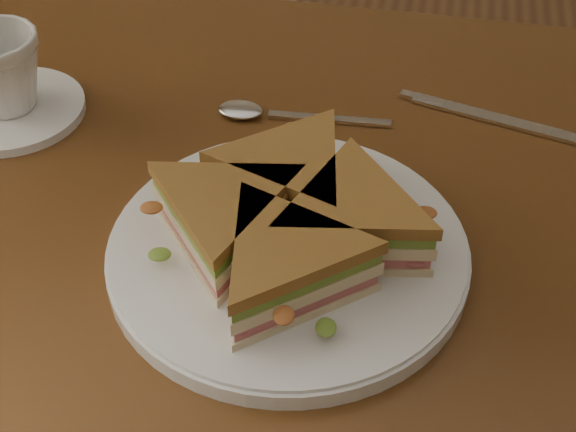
{
  "coord_description": "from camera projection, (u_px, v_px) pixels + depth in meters",
  "views": [
    {
      "loc": [
        0.04,
        -0.54,
        1.25
      ],
      "look_at": [
        -0.06,
        -0.06,
        0.8
      ],
      "focal_mm": 50.0,
      "sensor_mm": 36.0,
      "label": 1
    }
  ],
  "objects": [
    {
      "name": "table",
      "position": [
        357.0,
        294.0,
        0.8
      ],
      "size": [
        1.2,
        0.8,
        0.75
      ],
      "color": "#3B200D",
      "rests_on": "ground"
    },
    {
      "name": "plate",
      "position": [
        288.0,
        252.0,
        0.69
      ],
      "size": [
        0.31,
        0.31,
        0.02
      ],
      "primitive_type": "cylinder",
      "color": "white",
      "rests_on": "table"
    },
    {
      "name": "sandwich_wedges",
      "position": [
        288.0,
        220.0,
        0.66
      ],
      "size": [
        0.28,
        0.28,
        0.06
      ],
      "color": "beige",
      "rests_on": "plate"
    },
    {
      "name": "crisps_mound",
      "position": [
        288.0,
        224.0,
        0.67
      ],
      "size": [
        0.09,
        0.09,
        0.05
      ],
      "primitive_type": null,
      "color": "orange",
      "rests_on": "plate"
    },
    {
      "name": "spoon",
      "position": [
        262.0,
        113.0,
        0.85
      ],
      "size": [
        0.18,
        0.03,
        0.01
      ],
      "rotation": [
        0.0,
        0.0,
        0.06
      ],
      "color": "silver",
      "rests_on": "table"
    },
    {
      "name": "knife",
      "position": [
        491.0,
        118.0,
        0.84
      ],
      "size": [
        0.21,
        0.07,
        0.0
      ],
      "rotation": [
        0.0,
        0.0,
        -0.25
      ],
      "color": "silver",
      "rests_on": "table"
    },
    {
      "name": "saucer",
      "position": [
        11.0,
        110.0,
        0.85
      ],
      "size": [
        0.16,
        0.16,
        0.01
      ],
      "primitive_type": "cylinder",
      "color": "white",
      "rests_on": "table"
    },
    {
      "name": "coffee_cup",
      "position": [
        1.0,
        72.0,
        0.82
      ],
      "size": [
        0.11,
        0.11,
        0.08
      ],
      "primitive_type": "imported",
      "rotation": [
        0.0,
        0.0,
        0.3
      ],
      "color": "white",
      "rests_on": "saucer"
    }
  ]
}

